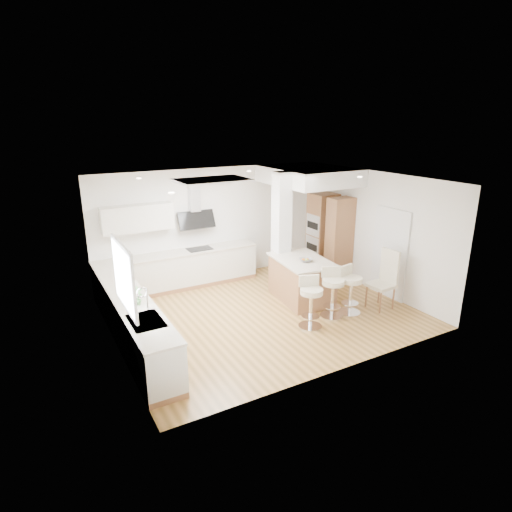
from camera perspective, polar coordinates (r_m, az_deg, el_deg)
ground at (r=9.16m, az=0.86°, el=-7.54°), size 6.00×6.00×0.00m
ceiling at (r=9.16m, az=0.86°, el=-7.54°), size 6.00×5.00×0.02m
wall_back at (r=10.81m, az=-5.78°, el=4.25°), size 6.00×0.04×2.80m
wall_left at (r=7.67m, az=-18.89°, el=-2.38°), size 0.04×5.00×2.80m
wall_right at (r=10.43m, az=15.33°, el=3.20°), size 0.04×5.00×2.80m
skylight at (r=8.53m, az=-5.79°, el=9.98°), size 4.10×2.10×0.06m
window_left at (r=6.74m, az=-17.28°, el=-2.31°), size 0.06×1.28×1.07m
doorway_right at (r=10.12m, az=17.39°, el=0.21°), size 0.05×1.00×2.10m
counter_left at (r=8.28m, az=-16.50°, el=-7.68°), size 0.63×4.50×1.35m
counter_back at (r=10.43m, az=-9.65°, el=-0.45°), size 3.62×0.63×2.50m
pillar at (r=9.96m, az=3.39°, el=3.13°), size 0.35×0.35×2.80m
soffit at (r=10.68m, az=7.02°, el=10.59°), size 1.78×2.20×0.40m
oven_column at (r=11.19m, az=9.63°, el=2.70°), size 0.63×1.21×2.10m
peninsula at (r=9.67m, az=6.07°, el=-3.11°), size 1.21×1.68×1.03m
bar_stool_a at (r=8.40m, az=7.32°, el=-5.77°), size 0.58×0.58×1.03m
bar_stool_b at (r=8.90m, az=10.16°, el=-4.48°), size 0.61×0.61×1.05m
bar_stool_c at (r=9.13m, az=12.44°, el=-4.11°), size 0.54×0.54×1.03m
dining_chair at (r=9.57m, az=16.85°, el=-2.71°), size 0.53×0.53×1.29m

